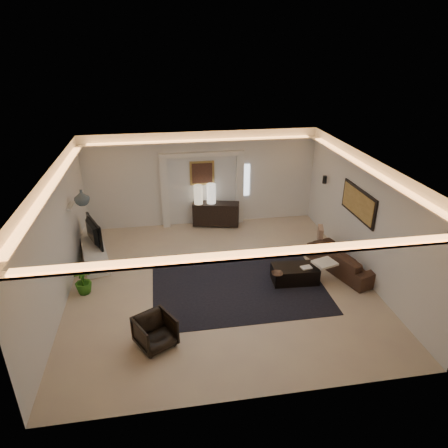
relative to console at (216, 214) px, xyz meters
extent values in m
plane|color=#C8B692|center=(-0.38, -3.20, -0.40)|extent=(7.00, 7.00, 0.00)
plane|color=white|center=(-0.38, -3.20, 2.50)|extent=(7.00, 7.00, 0.00)
plane|color=silver|center=(-0.38, 0.30, 1.05)|extent=(7.00, 0.00, 7.00)
plane|color=silver|center=(-0.38, -6.70, 1.05)|extent=(7.00, 0.00, 7.00)
plane|color=silver|center=(-3.88, -3.20, 1.05)|extent=(0.00, 7.00, 7.00)
plane|color=silver|center=(3.12, -3.20, 1.05)|extent=(0.00, 7.00, 7.00)
cube|color=silver|center=(-0.38, -3.20, 2.22)|extent=(7.00, 7.00, 0.04)
cube|color=white|center=(0.97, 0.28, 0.95)|extent=(0.25, 0.03, 1.00)
cube|color=black|center=(0.02, -3.40, -0.39)|extent=(4.00, 3.00, 0.01)
cube|color=silver|center=(-1.53, 0.20, 0.70)|extent=(0.22, 0.20, 2.20)
cube|color=silver|center=(0.77, 0.20, 0.70)|extent=(0.22, 0.20, 2.20)
cube|color=silver|center=(-0.38, 0.20, 1.85)|extent=(2.52, 0.20, 0.12)
cube|color=tan|center=(-0.38, 0.27, 1.25)|extent=(0.74, 0.04, 0.74)
cube|color=#4C2D1E|center=(-0.38, 0.24, 1.25)|extent=(0.62, 0.02, 0.62)
cube|color=black|center=(3.09, -2.90, 1.30)|extent=(0.04, 1.64, 0.74)
cube|color=tan|center=(3.07, -2.90, 1.30)|extent=(0.02, 1.50, 0.62)
cylinder|color=black|center=(3.00, -1.00, 1.28)|extent=(0.12, 0.12, 0.22)
cube|color=silver|center=(-3.82, -1.80, 1.25)|extent=(0.10, 0.55, 0.04)
cube|color=black|center=(0.00, 0.00, 0.00)|extent=(1.48, 0.75, 0.71)
cylinder|color=beige|center=(-0.53, 0.05, 0.69)|extent=(0.33, 0.33, 0.59)
cylinder|color=white|center=(-0.13, 0.05, 0.69)|extent=(0.28, 0.28, 0.61)
cube|color=silver|center=(-3.52, -1.48, -0.17)|extent=(1.04, 2.30, 0.42)
imported|color=black|center=(-3.53, -1.54, 0.39)|extent=(1.14, 0.60, 0.68)
cylinder|color=black|center=(-3.53, -1.03, 0.24)|extent=(0.19, 0.19, 0.43)
imported|color=#434D60|center=(-3.53, -1.85, 1.46)|extent=(0.46, 0.46, 0.38)
imported|color=#286115|center=(-3.53, -3.15, -0.07)|extent=(0.43, 0.43, 0.66)
imported|color=#3E2418|center=(2.77, -3.17, -0.11)|extent=(2.13, 1.35, 0.58)
cube|color=#F8E8BC|center=(2.05, -3.64, 0.15)|extent=(0.60, 0.54, 0.06)
cube|color=#9F7D65|center=(2.53, -2.17, 0.15)|extent=(0.24, 0.42, 0.40)
cube|color=black|center=(1.40, -3.47, -0.20)|extent=(1.11, 0.65, 0.40)
imported|color=#433023|center=(0.87, -3.76, 0.04)|extent=(0.29, 0.29, 0.06)
cube|color=silver|center=(1.64, -3.56, 0.02)|extent=(0.27, 0.22, 0.03)
imported|color=black|center=(-1.91, -5.17, -0.09)|extent=(0.92, 0.92, 0.62)
camera|label=1|loc=(-1.60, -11.30, 4.92)|focal=32.12mm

